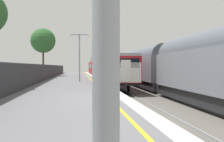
{
  "coord_description": "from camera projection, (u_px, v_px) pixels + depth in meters",
  "views": [
    {
      "loc": [
        -1.82,
        -11.8,
        1.52
      ],
      "look_at": [
        1.36,
        11.31,
        1.1
      ],
      "focal_mm": 39.58,
      "sensor_mm": 36.0,
      "label": 1
    }
  ],
  "objects": [
    {
      "name": "ground",
      "position": [
        168.0,
        109.0,
        12.33
      ],
      "size": [
        17.4,
        110.0,
        1.21
      ],
      "color": "slate"
    },
    {
      "name": "commuter_train_at_platform",
      "position": [
        102.0,
        68.0,
        40.53
      ],
      "size": [
        2.83,
        40.85,
        3.81
      ],
      "color": "maroon",
      "rests_on": "ground"
    },
    {
      "name": "freight_train_adjacent_track",
      "position": [
        168.0,
        66.0,
        21.99
      ],
      "size": [
        2.6,
        26.09,
        4.66
      ],
      "color": "#232326",
      "rests_on": "ground"
    },
    {
      "name": "signal_gantry",
      "position": [
        94.0,
        55.0,
        37.46
      ],
      "size": [
        1.1,
        0.24,
        5.31
      ],
      "color": "#47474C",
      "rests_on": "ground"
    },
    {
      "name": "speed_limit_sign",
      "position": [
        93.0,
        65.0,
        34.92
      ],
      "size": [
        0.59,
        0.08,
        2.84
      ],
      "color": "#59595B",
      "rests_on": "ground"
    },
    {
      "name": "platform_lamp_mid",
      "position": [
        79.0,
        53.0,
        25.1
      ],
      "size": [
        2.0,
        0.2,
        4.86
      ],
      "color": "#93999E",
      "rests_on": "ground"
    },
    {
      "name": "background_tree_centre",
      "position": [
        43.0,
        41.0,
        39.97
      ],
      "size": [
        3.99,
        3.99,
        7.72
      ],
      "color": "#473323",
      "rests_on": "ground"
    }
  ]
}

